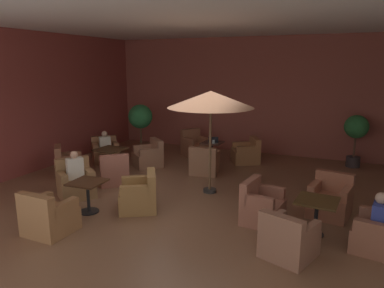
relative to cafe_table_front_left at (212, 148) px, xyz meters
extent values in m
cube|color=brown|center=(0.40, -3.01, -0.50)|extent=(9.91, 10.19, 0.02)
cube|color=#954B40|center=(0.40, 2.04, 1.52)|extent=(9.91, 0.08, 4.02)
cube|color=brown|center=(-4.51, -3.01, 1.52)|extent=(0.08, 10.19, 4.02)
cube|color=silver|center=(0.40, -3.01, 3.56)|extent=(9.91, 10.19, 0.06)
cylinder|color=black|center=(0.00, 0.00, -0.48)|extent=(0.40, 0.40, 0.02)
cylinder|color=black|center=(0.00, 0.00, -0.17)|extent=(0.07, 0.07, 0.65)
cube|color=#472A21|center=(0.00, 0.00, 0.18)|extent=(0.63, 0.63, 0.03)
cube|color=#966649|center=(0.18, -1.06, -0.27)|extent=(0.89, 0.90, 0.44)
cube|color=#966649|center=(0.23, -1.36, 0.14)|extent=(0.79, 0.30, 0.38)
cube|color=#966649|center=(-0.13, -1.07, 0.05)|extent=(0.25, 0.63, 0.20)
cube|color=#966649|center=(0.47, -0.97, 0.05)|extent=(0.25, 0.63, 0.20)
cube|color=#A0693F|center=(0.94, 0.53, -0.28)|extent=(1.07, 1.07, 0.42)
cube|color=#A0693F|center=(1.21, 0.68, 0.12)|extent=(0.53, 0.76, 0.38)
cube|color=#A0693F|center=(1.06, 0.22, 0.02)|extent=(0.60, 0.41, 0.19)
cube|color=#A0693F|center=(0.74, 0.79, 0.02)|extent=(0.60, 0.41, 0.19)
cube|color=#915A3E|center=(-0.87, 0.63, -0.28)|extent=(1.01, 1.01, 0.43)
cube|color=#915A3E|center=(-1.11, 0.80, 0.18)|extent=(0.55, 0.67, 0.48)
cube|color=#915A3E|center=(-0.67, 0.84, 0.05)|extent=(0.55, 0.45, 0.22)
cube|color=#915A3E|center=(-1.01, 0.37, 0.05)|extent=(0.55, 0.45, 0.22)
cylinder|color=black|center=(-1.05, -4.67, -0.48)|extent=(0.42, 0.42, 0.02)
cylinder|color=black|center=(-1.05, -4.67, -0.17)|extent=(0.07, 0.07, 0.65)
cube|color=#422616|center=(-1.05, -4.67, 0.18)|extent=(0.71, 0.71, 0.03)
cube|color=#956A42|center=(-1.90, -4.08, -0.26)|extent=(1.04, 1.05, 0.46)
cube|color=#956A42|center=(-2.13, -3.91, 0.19)|extent=(0.58, 0.73, 0.45)
cube|color=#956A42|center=(-1.69, -3.85, 0.06)|extent=(0.55, 0.45, 0.19)
cube|color=#956A42|center=(-2.04, -4.35, 0.06)|extent=(0.55, 0.45, 0.19)
cube|color=#9D6A40|center=(-1.08, -5.71, -0.27)|extent=(0.81, 0.80, 0.43)
cube|color=#9D6A40|center=(-1.08, -6.01, 0.15)|extent=(0.79, 0.19, 0.41)
cube|color=#9D6A40|center=(-1.40, -5.66, 0.05)|extent=(0.16, 0.61, 0.21)
cube|color=#9D6A40|center=(-0.75, -5.67, 0.05)|extent=(0.16, 0.61, 0.21)
cube|color=olive|center=(-0.16, -4.13, -0.27)|extent=(1.07, 1.08, 0.44)
cube|color=olive|center=(0.10, -3.98, 0.15)|extent=(0.55, 0.76, 0.39)
cube|color=olive|center=(-0.03, -4.43, 0.06)|extent=(0.59, 0.43, 0.21)
cube|color=olive|center=(-0.37, -3.88, 0.06)|extent=(0.59, 0.43, 0.21)
cylinder|color=black|center=(3.47, -3.82, -0.48)|extent=(0.33, 0.33, 0.02)
cylinder|color=black|center=(3.47, -3.82, -0.17)|extent=(0.07, 0.07, 0.65)
cube|color=#483218|center=(3.47, -3.82, 0.18)|extent=(0.78, 0.78, 0.03)
cube|color=#92624C|center=(3.14, -4.78, -0.28)|extent=(0.95, 0.98, 0.43)
cube|color=#92624C|center=(3.05, -5.07, 0.13)|extent=(0.76, 0.40, 0.38)
cube|color=#92624C|center=(2.87, -4.64, 0.03)|extent=(0.31, 0.62, 0.19)
cube|color=#92624C|center=(3.45, -4.84, 0.03)|extent=(0.31, 0.62, 0.19)
cube|color=#935941|center=(4.47, -3.99, -0.28)|extent=(0.88, 0.91, 0.42)
cube|color=#935941|center=(4.38, -4.30, 0.02)|extent=(0.61, 0.23, 0.20)
cube|color=#935941|center=(4.48, -3.65, 0.02)|extent=(0.61, 0.23, 0.20)
cube|color=#9B583F|center=(3.65, -2.83, -0.26)|extent=(0.90, 0.90, 0.46)
cube|color=#9B583F|center=(3.71, -2.53, 0.18)|extent=(0.79, 0.31, 0.42)
cube|color=#9B583F|center=(3.95, -2.93, 0.08)|extent=(0.25, 0.62, 0.22)
cube|color=#9B583F|center=(3.34, -2.82, 0.08)|extent=(0.25, 0.62, 0.22)
cube|color=#9B5D48|center=(2.47, -3.70, -0.27)|extent=(0.81, 0.86, 0.44)
cube|color=#9B5D48|center=(2.19, -3.67, 0.16)|extent=(0.25, 0.79, 0.41)
cube|color=#9B5D48|center=(2.55, -3.38, 0.07)|extent=(0.57, 0.19, 0.23)
cube|color=#9B5D48|center=(2.47, -4.03, 0.07)|extent=(0.57, 0.19, 0.23)
cylinder|color=black|center=(-2.42, -2.02, -0.48)|extent=(0.42, 0.42, 0.02)
cylinder|color=black|center=(-2.42, -2.02, -0.17)|extent=(0.07, 0.07, 0.65)
cube|color=#442F1B|center=(-2.42, -2.02, 0.18)|extent=(0.82, 0.82, 0.03)
cube|color=#92593E|center=(-3.25, -2.80, -0.27)|extent=(1.04, 1.04, 0.43)
cube|color=#92593E|center=(-3.46, -3.00, 0.16)|extent=(0.61, 0.64, 0.44)
cube|color=#92593E|center=(-3.41, -2.56, 0.03)|extent=(0.53, 0.51, 0.18)
cube|color=#92593E|center=(-3.03, -2.97, 0.03)|extent=(0.53, 0.51, 0.18)
cube|color=#9F5D4B|center=(-1.68, -2.88, -0.27)|extent=(1.03, 1.04, 0.45)
cube|color=#9F5D4B|center=(-1.49, -3.10, 0.16)|extent=(0.65, 0.59, 0.40)
cube|color=#9F5D4B|center=(-1.92, -3.03, 0.06)|extent=(0.50, 0.55, 0.21)
cube|color=#9F5D4B|center=(-1.49, -2.67, 0.06)|extent=(0.50, 0.55, 0.21)
cube|color=#93654B|center=(-1.69, -1.15, -0.28)|extent=(1.09, 1.10, 0.42)
cube|color=#93654B|center=(-1.49, -0.92, 0.14)|extent=(0.70, 0.63, 0.41)
cube|color=#93654B|center=(-1.47, -1.39, 0.04)|extent=(0.49, 0.55, 0.21)
cube|color=#93654B|center=(-1.96, -0.98, 0.04)|extent=(0.49, 0.55, 0.21)
cube|color=#9B6642|center=(-3.22, -1.21, -0.29)|extent=(1.06, 1.06, 0.40)
cube|color=#9B6642|center=(-3.41, -1.02, 0.11)|extent=(0.68, 0.67, 0.39)
cube|color=#9B6642|center=(-2.96, -1.01, 0.03)|extent=(0.49, 0.50, 0.22)
cube|color=#9B6642|center=(-3.42, -1.47, 0.03)|extent=(0.49, 0.50, 0.22)
cylinder|color=#2D2D2D|center=(0.87, -2.49, -0.45)|extent=(0.32, 0.32, 0.08)
cylinder|color=brown|center=(0.87, -2.49, 0.73)|extent=(0.06, 0.06, 2.43)
cone|color=#9A6748|center=(0.87, -2.49, 1.80)|extent=(2.05, 2.05, 0.39)
cylinder|color=#393135|center=(4.11, 1.38, -0.33)|extent=(0.41, 0.41, 0.32)
cylinder|color=brown|center=(4.11, 1.38, 0.14)|extent=(0.06, 0.06, 0.64)
sphere|color=#2A7138|center=(4.11, 1.38, 0.76)|extent=(0.71, 0.71, 0.71)
cylinder|color=#392B2A|center=(-2.69, 0.11, -0.33)|extent=(0.35, 0.35, 0.33)
cylinder|color=brown|center=(-2.69, 0.11, 0.16)|extent=(0.06, 0.06, 0.66)
sphere|color=#276D3A|center=(-2.69, 0.11, 0.84)|extent=(0.83, 0.83, 0.83)
cube|color=silver|center=(-3.22, -1.21, 0.13)|extent=(0.40, 0.40, 0.43)
sphere|color=tan|center=(-3.22, -1.21, 0.43)|extent=(0.19, 0.19, 0.19)
cube|color=#3442A0|center=(4.47, -3.99, 0.14)|extent=(0.27, 0.42, 0.43)
sphere|color=tan|center=(4.47, -3.99, 0.44)|extent=(0.19, 0.19, 0.19)
cube|color=silver|center=(-1.90, -4.08, 0.22)|extent=(0.38, 0.42, 0.50)
sphere|color=tan|center=(-1.90, -4.08, 0.55)|extent=(0.18, 0.18, 0.18)
cylinder|color=white|center=(0.10, -0.14, 0.25)|extent=(0.08, 0.08, 0.11)
cube|color=#9EA0A5|center=(0.04, 0.00, 0.20)|extent=(0.37, 0.31, 0.01)
cube|color=black|center=(0.08, -0.10, 0.30)|extent=(0.30, 0.11, 0.19)
camera|label=1|loc=(3.84, -10.31, 2.59)|focal=33.37mm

